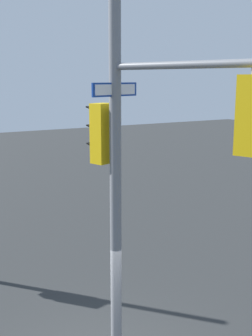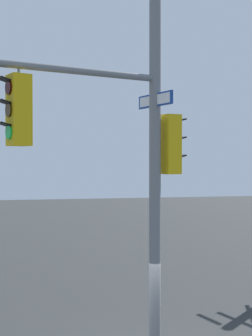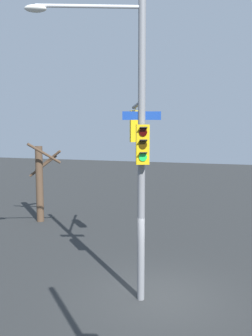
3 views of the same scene
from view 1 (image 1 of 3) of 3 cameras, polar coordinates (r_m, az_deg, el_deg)
main_signal_pole_assembly at (r=7.37m, az=2.32°, el=7.50°), size 3.61×4.60×9.00m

